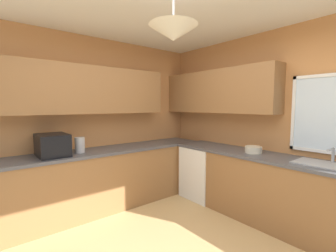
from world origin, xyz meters
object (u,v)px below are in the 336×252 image
(dishwasher, at_px, (204,172))
(kettle, at_px, (80,145))
(sink_assembly, at_px, (328,165))
(bowl, at_px, (253,150))
(microwave, at_px, (52,145))

(dishwasher, distance_m, kettle, 2.06)
(sink_assembly, bearing_deg, bowl, -179.62)
(microwave, height_order, kettle, microwave)
(kettle, relative_size, sink_assembly, 0.33)
(microwave, relative_size, kettle, 2.19)
(dishwasher, bearing_deg, microwave, -106.62)
(dishwasher, relative_size, microwave, 1.80)
(microwave, bearing_deg, sink_assembly, 42.40)
(microwave, relative_size, bowl, 2.08)
(kettle, height_order, bowl, kettle)
(dishwasher, xyz_separation_m, microwave, (-0.66, -2.21, 0.62))
(kettle, distance_m, bowl, 2.44)
(microwave, xyz_separation_m, kettle, (0.02, 0.35, -0.04))
(kettle, distance_m, sink_assembly, 3.10)
(sink_assembly, bearing_deg, kettle, -142.11)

